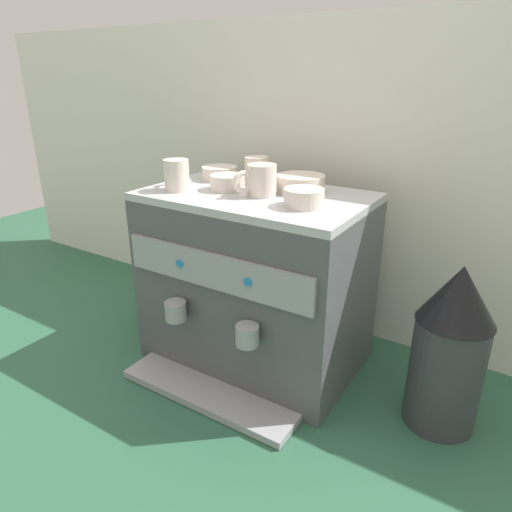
# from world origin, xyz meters

# --- Properties ---
(ground_plane) EXTENTS (4.00, 4.00, 0.00)m
(ground_plane) POSITION_xyz_m (0.00, 0.00, 0.00)
(ground_plane) COLOR #28563D
(tiled_backsplash_wall) EXTENTS (2.80, 0.03, 0.94)m
(tiled_backsplash_wall) POSITION_xyz_m (0.00, 0.30, 0.47)
(tiled_backsplash_wall) COLOR silver
(tiled_backsplash_wall) RESTS_ON ground_plane
(espresso_machine) EXTENTS (0.58, 0.47, 0.49)m
(espresso_machine) POSITION_xyz_m (0.00, -0.00, 0.24)
(espresso_machine) COLOR #4C4C51
(espresso_machine) RESTS_ON ground_plane
(ceramic_cup_0) EXTENTS (0.08, 0.09, 0.07)m
(ceramic_cup_0) POSITION_xyz_m (-0.06, 0.10, 0.53)
(ceramic_cup_0) COLOR beige
(ceramic_cup_0) RESTS_ON espresso_machine
(ceramic_cup_1) EXTENTS (0.09, 0.11, 0.08)m
(ceramic_cup_1) POSITION_xyz_m (0.02, -0.02, 0.53)
(ceramic_cup_1) COLOR beige
(ceramic_cup_1) RESTS_ON espresso_machine
(ceramic_cup_2) EXTENTS (0.09, 0.09, 0.08)m
(ceramic_cup_2) POSITION_xyz_m (-0.19, -0.09, 0.53)
(ceramic_cup_2) COLOR beige
(ceramic_cup_2) RESTS_ON espresso_machine
(ceramic_bowl_0) EXTENTS (0.09, 0.09, 0.04)m
(ceramic_bowl_0) POSITION_xyz_m (0.16, -0.05, 0.51)
(ceramic_bowl_0) COLOR beige
(ceramic_bowl_0) RESTS_ON espresso_machine
(ceramic_bowl_1) EXTENTS (0.10, 0.10, 0.04)m
(ceramic_bowl_1) POSITION_xyz_m (-0.18, 0.08, 0.51)
(ceramic_bowl_1) COLOR beige
(ceramic_bowl_1) RESTS_ON espresso_machine
(ceramic_bowl_2) EXTENTS (0.13, 0.13, 0.04)m
(ceramic_bowl_2) POSITION_xyz_m (0.09, 0.08, 0.51)
(ceramic_bowl_2) COLOR beige
(ceramic_bowl_2) RESTS_ON espresso_machine
(ceramic_bowl_3) EXTENTS (0.09, 0.09, 0.04)m
(ceramic_bowl_3) POSITION_xyz_m (-0.08, -0.01, 0.51)
(ceramic_bowl_3) COLOR beige
(ceramic_bowl_3) RESTS_ON espresso_machine
(coffee_grinder) EXTENTS (0.17, 0.17, 0.41)m
(coffee_grinder) POSITION_xyz_m (0.52, 0.00, 0.21)
(coffee_grinder) COLOR #333338
(coffee_grinder) RESTS_ON ground_plane
(milk_pitcher) EXTENTS (0.10, 0.10, 0.12)m
(milk_pitcher) POSITION_xyz_m (-0.42, 0.00, 0.06)
(milk_pitcher) COLOR #B7B7BC
(milk_pitcher) RESTS_ON ground_plane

